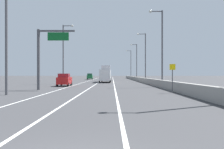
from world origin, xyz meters
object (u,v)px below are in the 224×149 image
object	(u,v)px
speed_advisory_sign	(172,76)
box_truck	(105,74)
car_green_1	(90,77)
overhead_sign_gantry	(44,52)
lamp_post_left_mid	(64,50)
lamp_post_right_near	(224,3)
lamp_post_right_third	(144,54)
lamp_post_right_second	(161,43)
car_black_2	(107,77)
car_red_0	(64,80)
lamp_post_right_fourth	(136,60)
lamp_post_left_near	(9,25)
lamp_post_right_fifth	(130,63)

from	to	relation	value
speed_advisory_sign	box_truck	bearing A→B (deg)	105.32
car_green_1	box_truck	world-z (taller)	box_truck
overhead_sign_gantry	car_green_1	distance (m)	48.82
lamp_post_left_mid	car_green_1	distance (m)	33.62
overhead_sign_gantry	lamp_post_right_near	size ratio (longest dim) A/B	0.64
lamp_post_right_near	lamp_post_right_third	world-z (taller)	same
lamp_post_right_third	box_truck	xyz separation A→B (m)	(-9.24, -0.09, -4.77)
lamp_post_right_second	lamp_post_right_third	bearing A→B (deg)	88.96
lamp_post_right_near	lamp_post_left_mid	xyz separation A→B (m)	(-16.75, 27.87, 0.00)
overhead_sign_gantry	car_black_2	size ratio (longest dim) A/B	1.79
car_black_2	box_truck	bearing A→B (deg)	-90.18
car_red_0	lamp_post_right_fourth	bearing A→B (deg)	65.64
lamp_post_right_fourth	lamp_post_right_third	bearing A→B (deg)	-90.14
lamp_post_left_near	lamp_post_right_near	bearing A→B (deg)	-19.38
lamp_post_right_fourth	car_green_1	distance (m)	17.70
lamp_post_right_fifth	car_green_1	xyz separation A→B (m)	(-15.32, -11.92, -5.55)
car_red_0	box_truck	world-z (taller)	box_truck
lamp_post_right_second	car_black_2	xyz separation A→B (m)	(-8.85, 34.50, -5.67)
lamp_post_left_near	lamp_post_left_mid	world-z (taller)	same
lamp_post_right_third	lamp_post_right_fourth	xyz separation A→B (m)	(0.05, 18.23, 0.00)
car_green_1	lamp_post_left_near	bearing A→B (deg)	-91.97
overhead_sign_gantry	box_truck	xyz separation A→B (m)	(6.85, 24.05, -2.89)
speed_advisory_sign	lamp_post_right_near	xyz separation A→B (m)	(1.10, -8.01, 4.85)
lamp_post_right_fourth	lamp_post_right_fifth	distance (m)	18.23
overhead_sign_gantry	lamp_post_right_third	distance (m)	29.07
lamp_post_right_second	lamp_post_left_near	bearing A→B (deg)	-144.42
speed_advisory_sign	lamp_post_right_third	size ratio (longest dim) A/B	0.26
speed_advisory_sign	car_black_2	bearing A→B (deg)	99.79
lamp_post_right_fourth	car_red_0	distance (m)	37.96
lamp_post_right_near	lamp_post_right_second	bearing A→B (deg)	89.88
lamp_post_right_near	box_truck	xyz separation A→B (m)	(-8.87, 36.36, -4.77)
speed_advisory_sign	lamp_post_right_near	distance (m)	9.42
car_black_2	speed_advisory_sign	bearing A→B (deg)	-80.21
car_black_2	box_truck	xyz separation A→B (m)	(-0.05, -16.36, 0.90)
speed_advisory_sign	lamp_post_right_second	xyz separation A→B (m)	(1.13, 10.22, 4.85)
lamp_post_right_near	car_red_0	bearing A→B (deg)	126.36
lamp_post_right_near	lamp_post_right_fifth	world-z (taller)	same
lamp_post_left_mid	car_green_1	world-z (taller)	lamp_post_left_mid
lamp_post_left_mid	overhead_sign_gantry	bearing A→B (deg)	-86.21
overhead_sign_gantry	lamp_post_right_fifth	xyz separation A→B (m)	(15.88, 60.59, 1.88)
box_truck	lamp_post_right_fifth	bearing A→B (deg)	76.12
speed_advisory_sign	lamp_post_right_near	size ratio (longest dim) A/B	0.26
lamp_post_right_fifth	car_green_1	bearing A→B (deg)	-142.13
lamp_post_right_second	lamp_post_left_mid	xyz separation A→B (m)	(-16.79, 9.65, 0.00)
overhead_sign_gantry	car_black_2	bearing A→B (deg)	80.31
lamp_post_left_near	box_truck	world-z (taller)	lamp_post_left_near
lamp_post_right_fifth	car_green_1	distance (m)	20.19
lamp_post_right_second	car_green_1	distance (m)	45.72
lamp_post_right_second	car_black_2	bearing A→B (deg)	104.39
lamp_post_left_near	speed_advisory_sign	bearing A→B (deg)	7.17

